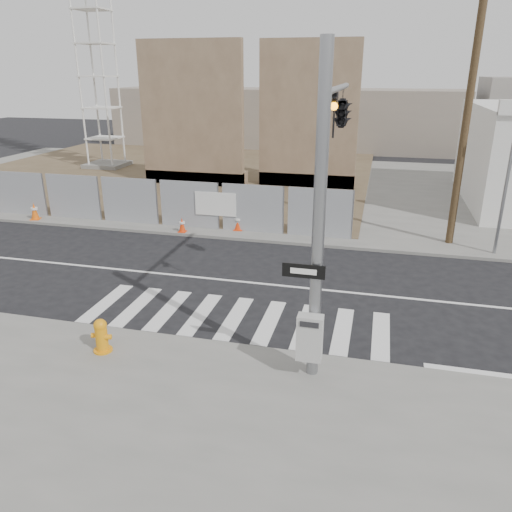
% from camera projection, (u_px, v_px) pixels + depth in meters
% --- Properties ---
extents(ground, '(100.00, 100.00, 0.00)m').
position_uv_depth(ground, '(256.00, 283.00, 16.25)').
color(ground, black).
rests_on(ground, ground).
extents(sidewalk_far, '(50.00, 20.00, 0.12)m').
position_uv_depth(sidewalk_far, '(314.00, 188.00, 28.95)').
color(sidewalk_far, slate).
rests_on(sidewalk_far, ground).
extents(signal_pole, '(0.96, 5.87, 7.00)m').
position_uv_depth(signal_pole, '(335.00, 146.00, 12.15)').
color(signal_pole, gray).
rests_on(signal_pole, sidewalk_near).
extents(far_signal_pole, '(0.16, 0.20, 5.60)m').
position_uv_depth(far_signal_pole, '(510.00, 163.00, 17.39)').
color(far_signal_pole, gray).
rests_on(far_signal_pole, sidewalk_far).
extents(chain_link_fence, '(24.60, 0.04, 2.00)m').
position_uv_depth(chain_link_fence, '(70.00, 196.00, 22.66)').
color(chain_link_fence, gray).
rests_on(chain_link_fence, sidewalk_far).
extents(concrete_wall_left, '(6.00, 1.30, 8.00)m').
position_uv_depth(concrete_wall_left, '(193.00, 128.00, 28.54)').
color(concrete_wall_left, brown).
rests_on(concrete_wall_left, sidewalk_far).
extents(concrete_wall_right, '(5.50, 1.30, 8.00)m').
position_uv_depth(concrete_wall_right, '(308.00, 130.00, 27.97)').
color(concrete_wall_right, brown).
rests_on(concrete_wall_right, sidewalk_far).
extents(crane_tower, '(2.60, 2.60, 18.15)m').
position_uv_depth(crane_tower, '(93.00, 28.00, 31.93)').
color(crane_tower, slate).
rests_on(crane_tower, sidewalk_far).
extents(utility_pole_right, '(1.60, 0.28, 10.00)m').
position_uv_depth(utility_pole_right, '(468.00, 109.00, 17.95)').
color(utility_pole_right, '#493922').
rests_on(utility_pole_right, sidewalk_far).
extents(fire_hydrant, '(0.57, 0.57, 0.85)m').
position_uv_depth(fire_hydrant, '(101.00, 335.00, 11.97)').
color(fire_hydrant, orange).
rests_on(fire_hydrant, sidewalk_near).
extents(traffic_cone_b, '(0.50, 0.50, 0.78)m').
position_uv_depth(traffic_cone_b, '(34.00, 211.00, 22.64)').
color(traffic_cone_b, '#ED5C0C').
rests_on(traffic_cone_b, sidewalk_far).
extents(traffic_cone_c, '(0.33, 0.33, 0.62)m').
position_uv_depth(traffic_cone_c, '(182.00, 225.00, 20.90)').
color(traffic_cone_c, red).
rests_on(traffic_cone_c, sidewalk_far).
extents(traffic_cone_d, '(0.41, 0.41, 0.74)m').
position_uv_depth(traffic_cone_d, '(238.00, 222.00, 21.15)').
color(traffic_cone_d, red).
rests_on(traffic_cone_d, sidewalk_far).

